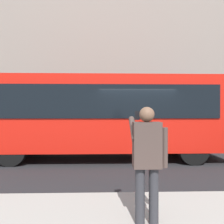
% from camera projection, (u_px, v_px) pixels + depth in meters
% --- Properties ---
extents(ground_plane, '(60.00, 60.00, 0.00)m').
position_uv_depth(ground_plane, '(134.00, 161.00, 8.00)').
color(ground_plane, '#232326').
extents(building_facade_far, '(28.00, 1.55, 12.00)m').
position_uv_depth(building_facade_far, '(121.00, 48.00, 14.77)').
color(building_facade_far, gray).
rests_on(building_facade_far, ground_plane).
extents(red_bus, '(9.05, 2.54, 3.08)m').
position_uv_depth(red_bus, '(103.00, 114.00, 8.39)').
color(red_bus, red).
rests_on(red_bus, ground_plane).
extents(pedestrian_photographer, '(0.53, 0.52, 1.70)m').
position_uv_depth(pedestrian_photographer, '(147.00, 156.00, 3.23)').
color(pedestrian_photographer, '#2D2D33').
rests_on(pedestrian_photographer, sidewalk_curb).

